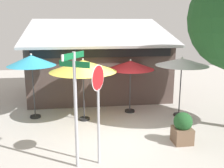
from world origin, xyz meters
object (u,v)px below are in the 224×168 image
Objects in this scene: patio_umbrella_crimson_right at (130,66)px; sidewalk_planter at (183,128)px; patio_umbrella_teal_left at (31,61)px; patio_umbrella_mustard_center at (83,66)px; stop_sign at (98,98)px; patio_umbrella_ivory_far_right at (182,63)px; street_sign_post at (75,99)px.

sidewalk_planter is at bearing -71.46° from patio_umbrella_crimson_right.
patio_umbrella_teal_left is 2.13m from patio_umbrella_mustard_center.
stop_sign reaches higher than patio_umbrella_ivory_far_right.
street_sign_post is at bearing -141.34° from patio_umbrella_ivory_far_right.
patio_umbrella_crimson_right is at bearing 18.86° from patio_umbrella_mustard_center.
street_sign_post is 3.02× the size of sidewalk_planter.
patio_umbrella_mustard_center is 4.06m from patio_umbrella_ivory_far_right.
patio_umbrella_crimson_right is 3.81m from sidewalk_planter.
stop_sign is at bearing 8.95° from street_sign_post.
street_sign_post is 0.62m from stop_sign.
stop_sign is at bearing -85.17° from patio_umbrella_mustard_center.
patio_umbrella_crimson_right reaches higher than sidewalk_planter.
street_sign_post is 1.20× the size of patio_umbrella_mustard_center.
street_sign_post reaches higher than stop_sign.
patio_umbrella_ivory_far_right is at bearing 70.34° from sidewalk_planter.
stop_sign reaches higher than patio_umbrella_mustard_center.
street_sign_post is at bearing -171.05° from stop_sign.
stop_sign reaches higher than sidewalk_planter.
patio_umbrella_crimson_right is at bearing 158.47° from patio_umbrella_ivory_far_right.
patio_umbrella_teal_left reaches higher than patio_umbrella_crimson_right.
patio_umbrella_crimson_right is at bearing 108.54° from sidewalk_planter.
patio_umbrella_ivory_far_right is at bearing -1.16° from patio_umbrella_mustard_center.
patio_umbrella_ivory_far_right is at bearing 42.15° from stop_sign.
patio_umbrella_mustard_center reaches higher than patio_umbrella_crimson_right.
stop_sign is 2.68× the size of sidewalk_planter.
patio_umbrella_teal_left is 4.13m from patio_umbrella_crimson_right.
stop_sign is 1.07× the size of patio_umbrella_mustard_center.
street_sign_post reaches higher than sidewalk_planter.
patio_umbrella_mustard_center is 2.51× the size of sidewalk_planter.
sidewalk_planter is at bearing 16.08° from street_sign_post.
stop_sign is at bearing -162.44° from sidewalk_planter.
street_sign_post is at bearing -95.12° from patio_umbrella_mustard_center.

